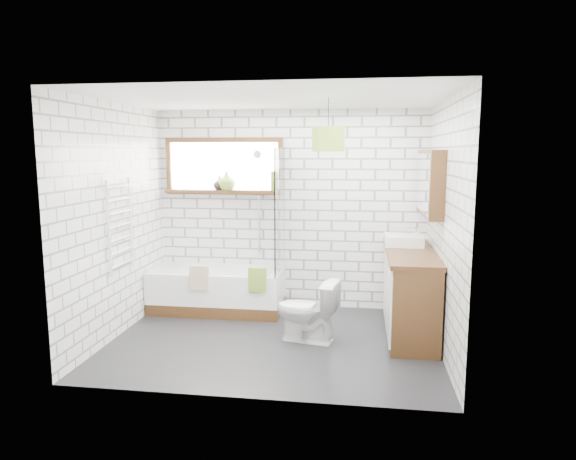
# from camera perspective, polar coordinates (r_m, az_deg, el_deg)

# --- Properties ---
(floor) EXTENTS (3.40, 2.60, 0.01)m
(floor) POSITION_cam_1_polar(r_m,az_deg,el_deg) (5.56, -1.63, -12.23)
(floor) COLOR black
(floor) RESTS_ON ground
(ceiling) EXTENTS (3.40, 2.60, 0.01)m
(ceiling) POSITION_cam_1_polar(r_m,az_deg,el_deg) (5.23, -1.75, 14.44)
(ceiling) COLOR white
(ceiling) RESTS_ON ground
(wall_back) EXTENTS (3.40, 0.01, 2.50)m
(wall_back) POSITION_cam_1_polar(r_m,az_deg,el_deg) (6.53, 0.27, 2.25)
(wall_back) COLOR white
(wall_back) RESTS_ON ground
(wall_front) EXTENTS (3.40, 0.01, 2.50)m
(wall_front) POSITION_cam_1_polar(r_m,az_deg,el_deg) (3.99, -4.88, -1.90)
(wall_front) COLOR white
(wall_front) RESTS_ON ground
(wall_left) EXTENTS (0.01, 2.60, 2.50)m
(wall_left) POSITION_cam_1_polar(r_m,az_deg,el_deg) (5.79, -18.56, 0.97)
(wall_left) COLOR white
(wall_left) RESTS_ON ground
(wall_right) EXTENTS (0.01, 2.60, 2.50)m
(wall_right) POSITION_cam_1_polar(r_m,az_deg,el_deg) (5.24, 17.03, 0.28)
(wall_right) COLOR white
(wall_right) RESTS_ON ground
(window) EXTENTS (1.52, 0.16, 0.68)m
(window) POSITION_cam_1_polar(r_m,az_deg,el_deg) (6.62, -7.15, 7.04)
(window) COLOR #361F0F
(window) RESTS_ON wall_back
(towel_radiator) EXTENTS (0.06, 0.52, 1.00)m
(towel_radiator) POSITION_cam_1_polar(r_m,az_deg,el_deg) (5.77, -18.14, 0.48)
(towel_radiator) COLOR white
(towel_radiator) RESTS_ON wall_left
(mirror_cabinet) EXTENTS (0.16, 1.20, 0.70)m
(mirror_cabinet) POSITION_cam_1_polar(r_m,az_deg,el_deg) (5.78, 15.46, 5.09)
(mirror_cabinet) COLOR #361F0F
(mirror_cabinet) RESTS_ON wall_right
(shower_riser) EXTENTS (0.02, 0.02, 1.30)m
(shower_riser) POSITION_cam_1_polar(r_m,az_deg,el_deg) (6.54, -3.26, 3.13)
(shower_riser) COLOR silver
(shower_riser) RESTS_ON wall_back
(bathtub) EXTENTS (1.63, 0.72, 0.53)m
(bathtub) POSITION_cam_1_polar(r_m,az_deg,el_deg) (6.54, -7.84, -6.62)
(bathtub) COLOR white
(bathtub) RESTS_ON floor
(shower_screen) EXTENTS (0.02, 0.72, 1.50)m
(shower_screen) POSITION_cam_1_polar(r_m,az_deg,el_deg) (6.18, -0.92, 2.15)
(shower_screen) COLOR white
(shower_screen) RESTS_ON bathtub
(towel_green) EXTENTS (0.21, 0.06, 0.29)m
(towel_green) POSITION_cam_1_polar(r_m,az_deg,el_deg) (6.00, -3.42, -5.53)
(towel_green) COLOR olive
(towel_green) RESTS_ON bathtub
(towel_beige) EXTENTS (0.22, 0.06, 0.29)m
(towel_beige) POSITION_cam_1_polar(r_m,az_deg,el_deg) (6.18, -9.83, -5.24)
(towel_beige) COLOR tan
(towel_beige) RESTS_ON bathtub
(vanity) EXTENTS (0.52, 1.61, 0.92)m
(vanity) POSITION_cam_1_polar(r_m,az_deg,el_deg) (5.84, 13.38, -6.67)
(vanity) COLOR #361F0F
(vanity) RESTS_ON floor
(basin) EXTENTS (0.42, 0.37, 0.12)m
(basin) POSITION_cam_1_polar(r_m,az_deg,el_deg) (6.01, 12.73, -1.12)
(basin) COLOR white
(basin) RESTS_ON vanity
(tap) EXTENTS (0.04, 0.04, 0.17)m
(tap) POSITION_cam_1_polar(r_m,az_deg,el_deg) (6.01, 14.28, -0.48)
(tap) COLOR silver
(tap) RESTS_ON vanity
(toilet) EXTENTS (0.49, 0.71, 0.66)m
(toilet) POSITION_cam_1_polar(r_m,az_deg,el_deg) (5.46, 2.12, -8.92)
(toilet) COLOR white
(toilet) RESTS_ON floor
(vase_olive) EXTENTS (0.27, 0.27, 0.24)m
(vase_olive) POSITION_cam_1_polar(r_m,az_deg,el_deg) (6.59, -6.85, 5.28)
(vase_olive) COLOR olive
(vase_olive) RESTS_ON window
(vase_dark) EXTENTS (0.18, 0.18, 0.18)m
(vase_dark) POSITION_cam_1_polar(r_m,az_deg,el_deg) (6.61, -7.59, 5.02)
(vase_dark) COLOR black
(vase_dark) RESTS_ON window
(bottle) EXTENTS (0.09, 0.09, 0.24)m
(bottle) POSITION_cam_1_polar(r_m,az_deg,el_deg) (6.46, -1.59, 5.29)
(bottle) COLOR olive
(bottle) RESTS_ON window
(pendant) EXTENTS (0.32, 0.32, 0.23)m
(pendant) POSITION_cam_1_polar(r_m,az_deg,el_deg) (5.06, 4.48, 10.01)
(pendant) COLOR olive
(pendant) RESTS_ON ceiling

